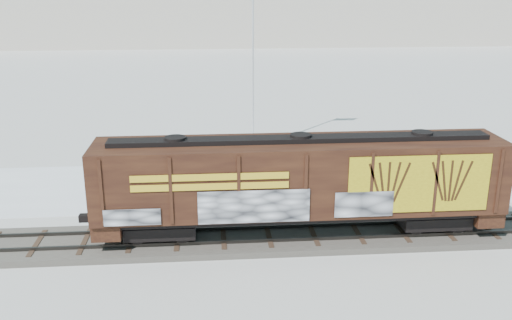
{
  "coord_description": "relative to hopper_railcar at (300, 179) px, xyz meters",
  "views": [
    {
      "loc": [
        -2.48,
        -22.97,
        11.04
      ],
      "look_at": [
        -0.31,
        3.0,
        2.83
      ],
      "focal_mm": 40.0,
      "sensor_mm": 36.0,
      "label": 1
    }
  ],
  "objects": [
    {
      "name": "hopper_railcar",
      "position": [
        0.0,
        0.0,
        0.0
      ],
      "size": [
        17.54,
        3.06,
        4.33
      ],
      "color": "black",
      "rests_on": "rail_track"
    },
    {
      "name": "parking_strip",
      "position": [
        -1.34,
        7.51,
        -2.83
      ],
      "size": [
        40.0,
        8.0,
        0.03
      ],
      "primitive_type": "cube",
      "color": "white",
      "rests_on": "ground"
    },
    {
      "name": "flagpole",
      "position": [
        -0.79,
        14.45,
        2.17
      ],
      "size": [
        2.3,
        0.9,
        13.23
      ],
      "color": "silver",
      "rests_on": "ground"
    },
    {
      "name": "car_silver",
      "position": [
        -7.36,
        7.53,
        -2.11
      ],
      "size": [
        4.46,
        3.06,
        1.41
      ],
      "primitive_type": "imported",
      "rotation": [
        0.0,
        0.0,
        1.94
      ],
      "color": "#A5A8AC",
      "rests_on": "parking_strip"
    },
    {
      "name": "rail_track",
      "position": [
        -1.34,
        0.01,
        -2.7
      ],
      "size": [
        50.0,
        3.4,
        0.43
      ],
      "color": "#59544C",
      "rests_on": "ground"
    },
    {
      "name": "ground",
      "position": [
        -1.34,
        0.01,
        -2.85
      ],
      "size": [
        500.0,
        500.0,
        0.0
      ],
      "primitive_type": "plane",
      "color": "white",
      "rests_on": "ground"
    },
    {
      "name": "car_dark",
      "position": [
        1.53,
        7.44,
        -2.1
      ],
      "size": [
        5.17,
        2.58,
        1.44
      ],
      "primitive_type": "imported",
      "rotation": [
        0.0,
        0.0,
        1.46
      ],
      "color": "#202228",
      "rests_on": "parking_strip"
    },
    {
      "name": "car_white",
      "position": [
        -0.47,
        6.98,
        -2.05
      ],
      "size": [
        4.86,
        2.4,
        1.53
      ],
      "primitive_type": "imported",
      "rotation": [
        0.0,
        0.0,
        1.4
      ],
      "color": "white",
      "rests_on": "parking_strip"
    }
  ]
}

